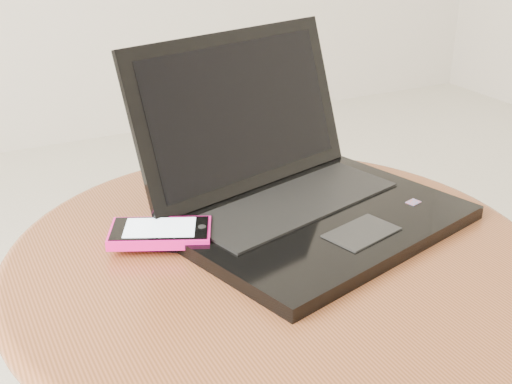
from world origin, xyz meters
name	(u,v)px	position (x,y,z in m)	size (l,w,h in m)	color
table	(274,324)	(-0.10, 0.05, 0.41)	(0.66, 0.66, 0.52)	brown
laptop	(298,188)	(-0.03, 0.11, 0.56)	(0.42, 0.40, 0.22)	black
phone_black	(171,236)	(-0.20, 0.12, 0.53)	(0.14, 0.12, 0.01)	black
phone_pink	(160,233)	(-0.22, 0.11, 0.54)	(0.14, 0.11, 0.01)	#FF148F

